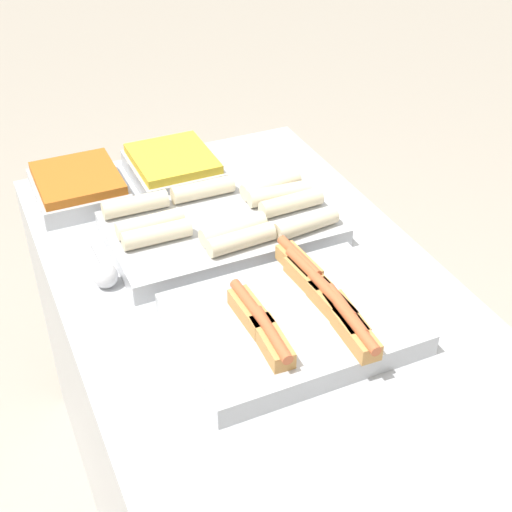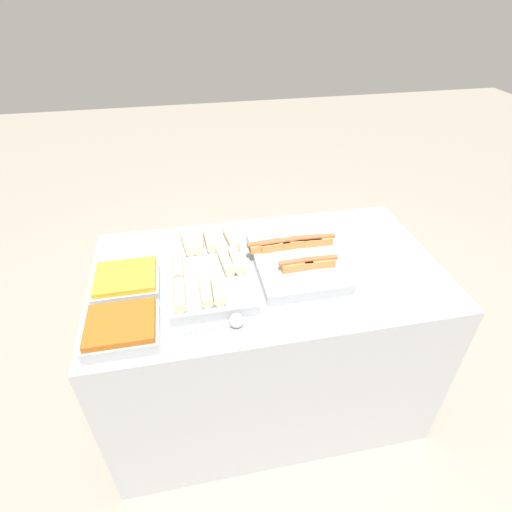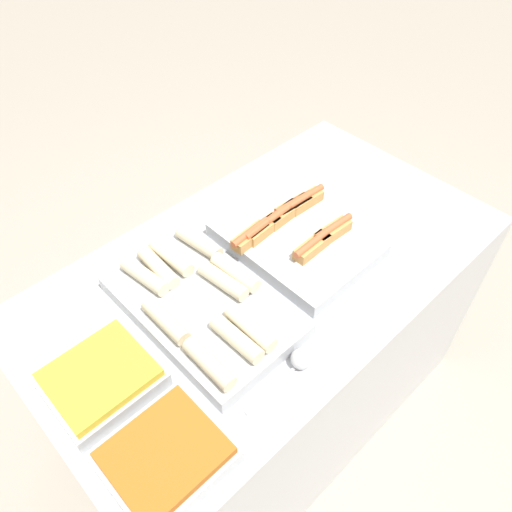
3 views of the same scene
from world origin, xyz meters
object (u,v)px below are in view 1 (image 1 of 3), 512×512
at_px(tray_side_back, 173,167).
at_px(serving_spoon_near, 105,274).
at_px(tray_hotdogs, 295,320).
at_px(tray_side_front, 78,187).
at_px(tray_wraps, 223,225).

bearing_deg(tray_side_back, serving_spoon_near, -37.01).
relative_size(tray_hotdogs, tray_side_back, 1.82).
bearing_deg(tray_side_front, tray_side_back, 90.00).
bearing_deg(tray_hotdogs, tray_wraps, -179.70).
height_order(tray_side_front, tray_side_back, same).
distance_m(tray_hotdogs, tray_wraps, 0.39).
xyz_separation_m(tray_side_front, tray_side_back, (0.00, 0.27, 0.00)).
distance_m(tray_wraps, serving_spoon_near, 0.32).
relative_size(tray_hotdogs, serving_spoon_near, 2.07).
relative_size(tray_wraps, serving_spoon_near, 2.40).
bearing_deg(tray_wraps, tray_side_back, -177.44).
distance_m(tray_hotdogs, serving_spoon_near, 0.45).
xyz_separation_m(tray_wraps, serving_spoon_near, (0.06, -0.31, -0.01)).
relative_size(tray_side_back, serving_spoon_near, 1.14).
xyz_separation_m(tray_hotdogs, tray_side_front, (-0.72, -0.28, 0.00)).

